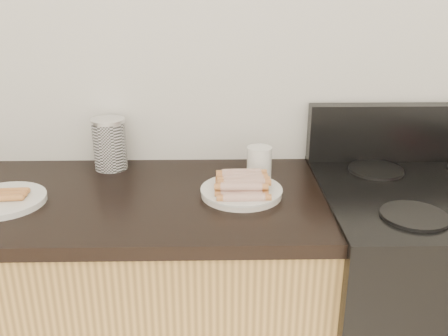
{
  "coord_description": "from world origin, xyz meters",
  "views": [
    {
      "loc": [
        0.07,
        0.31,
        1.52
      ],
      "look_at": [
        0.1,
        1.62,
        1.01
      ],
      "focal_mm": 40.0,
      "sensor_mm": 36.0,
      "label": 1
    }
  ],
  "objects_px": {
    "stove": "(427,316)",
    "canister": "(110,144)",
    "side_plate": "(3,200)",
    "mug": "(259,162)",
    "main_plate": "(241,193)"
  },
  "relations": [
    {
      "from": "main_plate",
      "to": "side_plate",
      "type": "height_order",
      "value": "side_plate"
    },
    {
      "from": "canister",
      "to": "side_plate",
      "type": "bearing_deg",
      "value": -133.43
    },
    {
      "from": "main_plate",
      "to": "mug",
      "type": "height_order",
      "value": "mug"
    },
    {
      "from": "main_plate",
      "to": "mug",
      "type": "relative_size",
      "value": 2.39
    },
    {
      "from": "side_plate",
      "to": "canister",
      "type": "distance_m",
      "value": 0.39
    },
    {
      "from": "main_plate",
      "to": "mug",
      "type": "distance_m",
      "value": 0.17
    },
    {
      "from": "main_plate",
      "to": "side_plate",
      "type": "distance_m",
      "value": 0.7
    },
    {
      "from": "main_plate",
      "to": "canister",
      "type": "height_order",
      "value": "canister"
    },
    {
      "from": "side_plate",
      "to": "mug",
      "type": "xyz_separation_m",
      "value": [
        0.77,
        0.19,
        0.04
      ]
    },
    {
      "from": "mug",
      "to": "stove",
      "type": "bearing_deg",
      "value": -15.76
    },
    {
      "from": "main_plate",
      "to": "side_plate",
      "type": "bearing_deg",
      "value": -176.45
    },
    {
      "from": "stove",
      "to": "canister",
      "type": "bearing_deg",
      "value": 167.02
    },
    {
      "from": "stove",
      "to": "main_plate",
      "type": "bearing_deg",
      "value": 179.12
    },
    {
      "from": "stove",
      "to": "side_plate",
      "type": "bearing_deg",
      "value": -178.54
    },
    {
      "from": "stove",
      "to": "canister",
      "type": "xyz_separation_m",
      "value": [
        -1.06,
        0.24,
        0.53
      ]
    }
  ]
}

